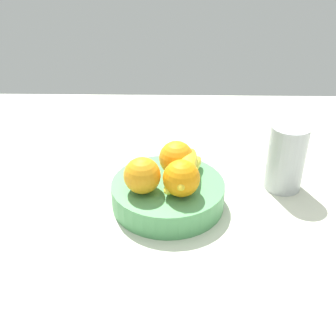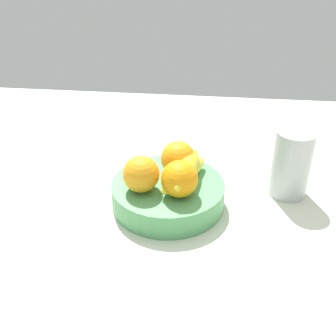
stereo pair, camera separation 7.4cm
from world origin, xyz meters
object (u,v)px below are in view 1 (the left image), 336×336
orange_front_right (181,178)px  thermos_tumbler (286,158)px  fruit_bowl (168,194)px  banana_bunch (185,171)px  orange_center (176,158)px  orange_front_left (142,176)px

orange_front_right → thermos_tumbler: bearing=25.9°
fruit_bowl → orange_front_right: 8.56cm
banana_bunch → orange_front_right: bearing=-99.7°
fruit_bowl → orange_center: bearing=67.6°
orange_front_right → thermos_tumbler: thermos_tumbler is taller
orange_front_left → banana_bunch: (9.12, 3.41, -0.90)cm
orange_front_right → orange_center: (-1.09, 8.59, 0.00)cm
orange_center → banana_bunch: 4.71cm
fruit_bowl → banana_bunch: bearing=3.1°
orange_front_right → orange_center: same height
orange_front_right → banana_bunch: bearing=80.3°
orange_front_left → orange_front_right: bearing=-6.4°
fruit_bowl → orange_front_left: orange_front_left is taller
fruit_bowl → thermos_tumbler: bearing=15.9°
orange_front_left → thermos_tumbler: size_ratio=0.49×
orange_front_left → thermos_tumbler: (33.32, 11.16, -1.62)cm
banana_bunch → thermos_tumbler: thermos_tumbler is taller
orange_front_right → thermos_tumbler: 27.77cm
orange_front_right → banana_bunch: orange_front_right is taller
orange_front_left → orange_front_right: same height
orange_center → orange_front_left: bearing=-133.6°
orange_front_right → orange_front_left: bearing=173.6°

